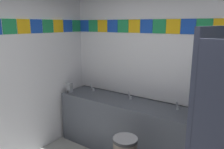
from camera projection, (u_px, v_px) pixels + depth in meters
wall_back at (178, 75)px, 3.15m from camera, size 3.63×0.09×2.50m
vanity_counter at (126, 126)px, 3.43m from camera, size 2.23×0.57×0.83m
faucet_left at (93, 88)px, 3.82m from camera, size 0.04×0.10×0.14m
faucet_center at (130, 96)px, 3.40m from camera, size 0.04×0.10×0.14m
faucet_right at (177, 106)px, 2.99m from camera, size 0.04×0.10×0.14m
soap_dispenser at (70, 88)px, 3.77m from camera, size 0.09×0.09×0.16m
stall_divider at (221, 139)px, 1.96m from camera, size 0.92×1.47×1.95m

